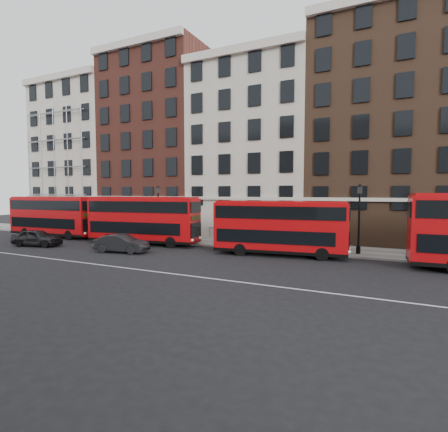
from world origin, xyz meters
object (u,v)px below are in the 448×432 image
at_px(car_rear, 37,238).
at_px(car_front, 122,243).
at_px(bus_b, 143,219).
at_px(bus_c, 279,226).
at_px(bus_a, 53,215).

relative_size(car_rear, car_front, 1.00).
height_order(car_rear, car_front, car_rear).
height_order(bus_b, car_front, bus_b).
bearing_deg(car_rear, bus_c, -90.26).
bearing_deg(bus_c, bus_a, 173.00).
distance_m(bus_b, car_rear, 9.48).
bearing_deg(bus_a, bus_c, -3.11).
distance_m(bus_a, car_front, 14.00).
relative_size(bus_b, car_rear, 2.42).
relative_size(bus_a, bus_c, 1.03).
distance_m(bus_a, bus_c, 25.05).
distance_m(bus_b, bus_c, 12.96).
distance_m(bus_a, bus_b, 12.10).
distance_m(bus_c, car_rear, 21.50).
bearing_deg(car_front, bus_a, 62.85).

